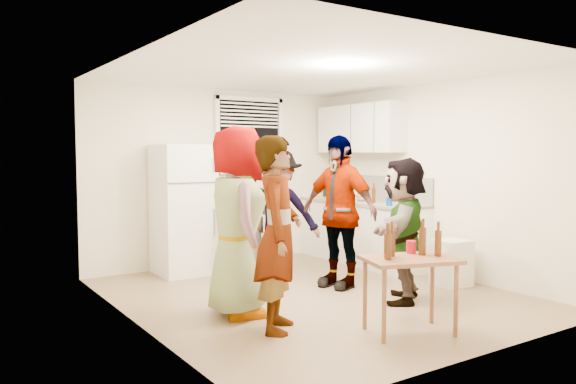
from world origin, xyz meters
TOP-DOWN VIEW (x-y plane):
  - room at (0.00, 0.00)m, footprint 4.00×4.50m
  - window at (0.45, 2.21)m, footprint 1.12×0.10m
  - refrigerator at (-0.75, 1.88)m, footprint 0.70×0.70m
  - counter_lower at (1.70, 1.15)m, footprint 0.60×2.20m
  - countertop at (1.70, 1.15)m, footprint 0.64×2.22m
  - backsplash at (1.99, 1.15)m, footprint 0.03×2.20m
  - upper_cabinets at (1.83, 1.35)m, footprint 0.34×1.60m
  - kettle at (1.65, 1.09)m, footprint 0.22×0.18m
  - paper_towel at (1.68, 1.19)m, footprint 0.12×0.12m
  - wine_bottle at (1.75, 2.07)m, footprint 0.08×0.08m
  - beer_bottle_counter at (1.60, 0.78)m, footprint 0.05×0.05m
  - blue_cup at (1.49, 0.36)m, footprint 0.09×0.09m
  - picture_frame at (1.92, 1.77)m, footprint 0.02×0.20m
  - trash_bin at (1.66, -0.54)m, footprint 0.40×0.40m
  - serving_table at (-0.07, -1.53)m, footprint 0.93×0.76m
  - beer_bottle_table at (0.17, -1.46)m, footprint 0.06×0.06m
  - red_cup at (0.09, -1.39)m, footprint 0.09×0.09m
  - guest_grey at (-1.08, -0.21)m, footprint 2.03×1.37m
  - guest_stripe at (-1.00, -0.82)m, footprint 1.76×1.59m
  - guest_back_left at (-0.13, 1.14)m, footprint 1.47×1.69m
  - guest_back_right at (0.13, 0.94)m, footprint 1.72×1.95m
  - guest_black at (0.49, 0.17)m, footprint 2.00×1.44m
  - guest_orange at (0.66, -0.73)m, footprint 2.09×2.10m

SIDE VIEW (x-z plane):
  - room at x=0.00m, z-range -1.25..1.25m
  - serving_table at x=-0.07m, z-range -0.34..0.34m
  - guest_grey at x=-1.08m, z-range -0.29..0.29m
  - guest_stripe at x=-1.00m, z-range -0.21..0.21m
  - guest_back_left at x=-0.13m, z-range -0.29..0.29m
  - guest_back_right at x=0.13m, z-range -0.30..0.30m
  - guest_black at x=0.49m, z-range -0.22..0.22m
  - guest_orange at x=0.66m, z-range -0.23..0.23m
  - trash_bin at x=1.66m, z-range -0.02..0.52m
  - counter_lower at x=1.70m, z-range 0.00..0.86m
  - beer_bottle_table at x=0.17m, z-range 0.56..0.79m
  - red_cup at x=0.09m, z-range 0.62..0.73m
  - refrigerator at x=-0.75m, z-range 0.00..1.70m
  - countertop at x=1.70m, z-range 0.86..0.90m
  - beer_bottle_counter at x=1.60m, z-range 0.80..1.00m
  - kettle at x=1.65m, z-range 0.81..0.99m
  - paper_towel at x=1.68m, z-range 0.77..1.03m
  - wine_bottle at x=1.75m, z-range 0.74..1.06m
  - blue_cup at x=1.49m, z-range 0.84..0.96m
  - picture_frame at x=1.92m, z-range 0.90..1.06m
  - backsplash at x=1.99m, z-range 0.90..1.26m
  - window at x=0.45m, z-range 1.32..2.38m
  - upper_cabinets at x=1.83m, z-range 1.60..2.30m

